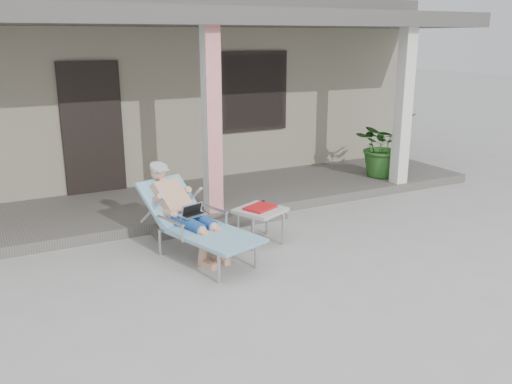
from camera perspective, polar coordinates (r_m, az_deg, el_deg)
ground at (r=6.24m, az=3.41°, el=-8.77°), size 60.00×60.00×0.00m
house at (r=11.75m, az=-13.11°, el=11.05°), size 10.40×5.40×3.30m
porch_deck at (r=8.75m, az=-6.64°, el=-0.91°), size 10.00×2.00×0.15m
porch_overhang at (r=8.32m, az=-7.12°, el=17.15°), size 10.00×2.30×2.85m
porch_step at (r=7.75m, az=-3.58°, el=-3.39°), size 2.00×0.30×0.07m
lounger at (r=6.60m, az=-7.00°, el=-0.85°), size 1.15×1.84×1.15m
side_table at (r=7.04m, az=0.44°, el=-2.12°), size 0.73×0.73×0.50m
potted_palm at (r=10.09m, az=13.19°, el=4.85°), size 1.26×1.18×1.14m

